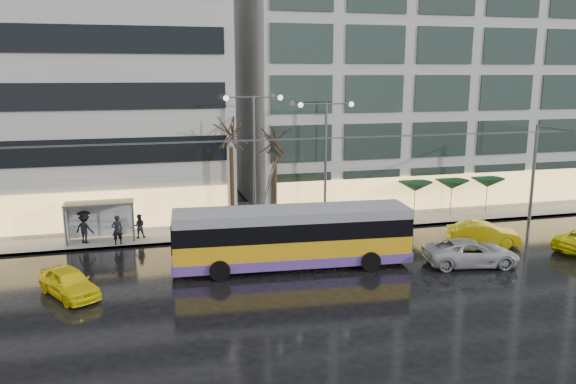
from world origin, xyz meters
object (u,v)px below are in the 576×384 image
object	(u,v)px
taxi_a	(69,282)
trolleybus	(292,239)
bus_shelter	(94,213)
street_lamp_near	(254,144)

from	to	relation	value
taxi_a	trolleybus	bearing A→B (deg)	-24.25
trolleybus	bus_shelter	xyz separation A→B (m)	(-10.98, 7.61, 0.32)
trolleybus	bus_shelter	bearing A→B (deg)	145.27
bus_shelter	street_lamp_near	bearing A→B (deg)	0.63
trolleybus	street_lamp_near	bearing A→B (deg)	94.39
bus_shelter	taxi_a	world-z (taller)	bus_shelter
trolleybus	bus_shelter	world-z (taller)	trolleybus
street_lamp_near	bus_shelter	bearing A→B (deg)	-179.37
street_lamp_near	taxi_a	xyz separation A→B (m)	(-10.93, -9.04, -5.29)
trolleybus	taxi_a	bearing A→B (deg)	-173.49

